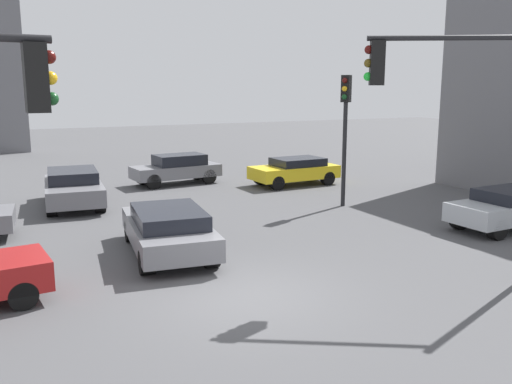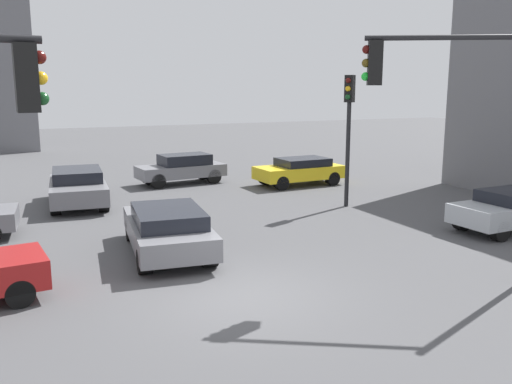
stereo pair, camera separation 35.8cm
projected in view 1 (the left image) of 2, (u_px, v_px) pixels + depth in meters
The scene contains 8 objects.
ground_plane at pixel (247, 296), 12.09m from camera, with size 106.74×106.74×0.00m, color #4C4C4F.
traffic_light_0 at pixel (345, 116), 20.57m from camera, with size 0.48×0.45×4.98m.
traffic_light_2 at pixel (463, 102), 12.52m from camera, with size 3.58×2.18×5.91m.
car_1 at pixel (73, 187), 21.14m from camera, with size 2.43×4.67×1.39m.
car_2 at pixel (295, 170), 25.65m from camera, with size 4.13×2.01×1.27m.
car_3 at pixel (168, 229), 15.03m from camera, with size 2.50×4.77×1.31m.
car_6 at pixel (509, 207), 17.71m from camera, with size 4.11×1.91×1.31m.
car_7 at pixel (177, 168), 25.84m from camera, with size 4.21×2.00×1.40m.
Camera 1 is at (-4.81, -10.37, 4.56)m, focal length 38.39 mm.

